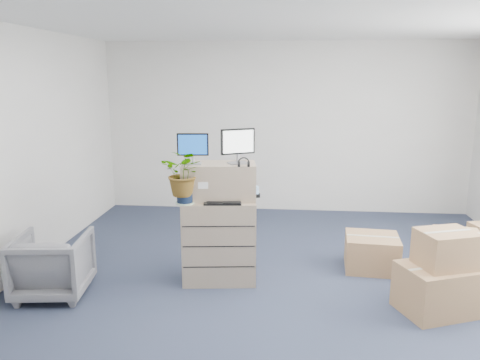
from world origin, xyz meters
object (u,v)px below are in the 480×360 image
object	(u,v)px
filing_cabinet_lower	(219,240)
office_chair	(52,262)
potted_plant	(184,179)
monitor_left	(193,147)
keyboard	(223,203)
water_bottle	(226,188)
monitor_right	(238,144)

from	to	relation	value
filing_cabinet_lower	office_chair	distance (m)	1.76
potted_plant	filing_cabinet_lower	bearing A→B (deg)	27.84
monitor_left	keyboard	size ratio (longest dim) A/B	0.85
monitor_left	water_bottle	bearing A→B (deg)	9.02
filing_cabinet_lower	monitor_right	size ratio (longest dim) A/B	2.46
monitor_right	potted_plant	size ratio (longest dim) A/B	0.64
filing_cabinet_lower	potted_plant	xyz separation A→B (m)	(-0.34, -0.18, 0.73)
filing_cabinet_lower	water_bottle	bearing A→B (deg)	36.38
keyboard	potted_plant	bearing A→B (deg)	178.42
water_bottle	potted_plant	distance (m)	0.49
water_bottle	office_chair	world-z (taller)	water_bottle
monitor_right	keyboard	distance (m)	0.64
water_bottle	keyboard	bearing A→B (deg)	-91.86
monitor_left	monitor_right	world-z (taller)	monitor_right
keyboard	potted_plant	distance (m)	0.47
filing_cabinet_lower	monitor_right	xyz separation A→B (m)	(0.21, 0.04, 1.07)
monitor_right	water_bottle	world-z (taller)	monitor_right
monitor_right	water_bottle	bearing A→B (deg)	141.31
potted_plant	office_chair	world-z (taller)	potted_plant
filing_cabinet_lower	monitor_left	world-z (taller)	monitor_left
monitor_right	office_chair	world-z (taller)	monitor_right
office_chair	potted_plant	bearing A→B (deg)	-172.50
monitor_left	water_bottle	world-z (taller)	monitor_left
monitor_right	water_bottle	xyz separation A→B (m)	(-0.14, 0.03, -0.49)
monitor_left	office_chair	size ratio (longest dim) A/B	0.46
filing_cabinet_lower	office_chair	bearing A→B (deg)	-169.14
water_bottle	filing_cabinet_lower	bearing A→B (deg)	-136.97
monitor_right	office_chair	size ratio (longest dim) A/B	0.52
monitor_right	monitor_left	bearing A→B (deg)	159.84
filing_cabinet_lower	monitor_left	size ratio (longest dim) A/B	2.77
water_bottle	office_chair	xyz separation A→B (m)	(-1.74, -0.59, -0.69)
water_bottle	potted_plant	xyz separation A→B (m)	(-0.40, -0.24, 0.15)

